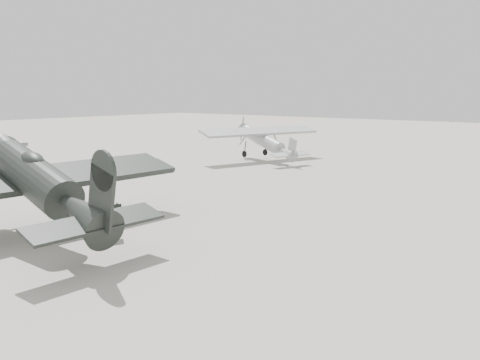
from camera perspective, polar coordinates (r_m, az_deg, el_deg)
The scene contains 4 objects.
ground at distance 18.24m, azimuth -9.44°, elevation -5.78°, with size 160.00×160.00×0.00m, color #ABA497.
lowwing_monoplane at distance 17.45m, azimuth -23.19°, elevation -0.27°, with size 8.64×12.09×3.90m.
highwing_monoplane at distance 35.86m, azimuth 2.99°, elevation 5.18°, with size 7.14×9.87×2.83m.
sign_board at distance 17.09m, azimuth -15.64°, elevation -4.48°, with size 0.39×0.84×1.28m.
Camera 1 is at (13.00, -11.75, 5.05)m, focal length 35.00 mm.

